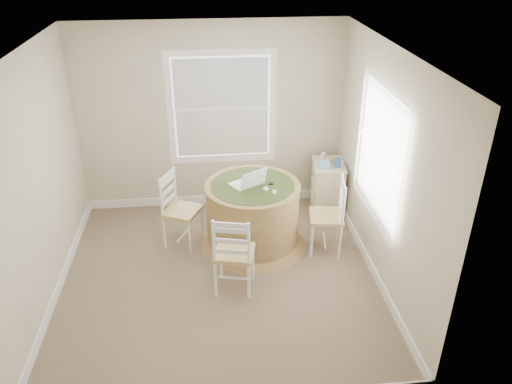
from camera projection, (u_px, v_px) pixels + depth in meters
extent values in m
cube|color=#78644C|center=(220.00, 278.00, 5.81)|extent=(3.60, 3.60, 0.02)
cube|color=white|center=(210.00, 50.00, 4.57)|extent=(3.60, 3.60, 0.02)
cube|color=beige|center=(211.00, 118.00, 6.78)|extent=(3.60, 0.02, 2.60)
cube|color=beige|center=(224.00, 288.00, 3.60)|extent=(3.60, 0.02, 2.60)
cube|color=beige|center=(36.00, 186.00, 5.02)|extent=(0.02, 3.60, 2.60)
cube|color=beige|center=(384.00, 170.00, 5.35)|extent=(0.02, 3.60, 2.60)
cube|color=white|center=(215.00, 199.00, 7.34)|extent=(3.60, 0.02, 0.12)
cube|color=white|center=(60.00, 283.00, 5.61)|extent=(0.02, 3.60, 0.12)
cube|color=white|center=(370.00, 263.00, 5.94)|extent=(0.02, 3.60, 0.12)
cylinder|color=#9C7E46|center=(253.00, 212.00, 6.22)|extent=(1.15, 1.15, 0.75)
cone|color=#9C7E46|center=(253.00, 240.00, 6.41)|extent=(1.35, 1.35, 0.08)
cylinder|color=#9C7E46|center=(253.00, 186.00, 6.04)|extent=(1.17, 1.17, 0.03)
cylinder|color=#3C4F22|center=(253.00, 185.00, 6.04)|extent=(1.02, 1.02, 0.01)
cone|color=#3C4F22|center=(253.00, 189.00, 6.06)|extent=(1.13, 1.13, 0.10)
cube|color=white|center=(246.00, 184.00, 6.07)|extent=(0.45, 0.41, 0.02)
cube|color=silver|center=(246.00, 183.00, 6.06)|extent=(0.33, 0.28, 0.00)
cube|color=black|center=(254.00, 179.00, 5.90)|extent=(0.35, 0.25, 0.24)
ellipsoid|color=white|center=(266.00, 189.00, 5.93)|extent=(0.08, 0.11, 0.04)
cube|color=#B7BABF|center=(275.00, 192.00, 5.87)|extent=(0.06, 0.10, 0.02)
cube|color=black|center=(271.00, 184.00, 6.05)|extent=(0.07, 0.06, 0.02)
cube|color=beige|center=(327.00, 189.00, 6.97)|extent=(0.44, 0.57, 0.73)
cube|color=beige|center=(329.00, 164.00, 6.79)|extent=(0.47, 0.61, 0.02)
cube|color=beige|center=(313.00, 202.00, 7.07)|extent=(0.06, 0.46, 0.16)
cube|color=beige|center=(313.00, 188.00, 6.97)|extent=(0.06, 0.46, 0.16)
cube|color=beige|center=(314.00, 175.00, 6.86)|extent=(0.06, 0.46, 0.16)
cube|color=#62B7E0|center=(325.00, 164.00, 6.65)|extent=(0.13, 0.13, 0.10)
cube|color=gold|center=(331.00, 160.00, 6.81)|extent=(0.16, 0.11, 0.06)
cube|color=#33529B|center=(337.00, 163.00, 6.67)|extent=(0.09, 0.09, 0.12)
cylinder|color=beige|center=(323.00, 156.00, 6.91)|extent=(0.07, 0.07, 0.09)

